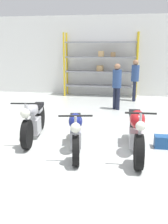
# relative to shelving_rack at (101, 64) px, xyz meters

# --- Properties ---
(ground_plane) EXTENTS (30.00, 30.00, 0.00)m
(ground_plane) POSITION_rel_shelving_rack_xyz_m (0.17, -6.04, -1.46)
(ground_plane) COLOR silver
(back_wall) EXTENTS (30.00, 0.08, 3.60)m
(back_wall) POSITION_rel_shelving_rack_xyz_m (0.17, 0.37, 0.34)
(back_wall) COLOR white
(back_wall) RESTS_ON ground_plane
(shelving_rack) EXTENTS (3.31, 0.63, 2.84)m
(shelving_rack) POSITION_rel_shelving_rack_xyz_m (0.00, 0.00, 0.00)
(shelving_rack) COLOR gold
(shelving_rack) RESTS_ON ground_plane
(motorcycle_silver) EXTENTS (0.67, 2.03, 1.05)m
(motorcycle_silver) POSITION_rel_shelving_rack_xyz_m (-1.08, -5.75, -0.98)
(motorcycle_silver) COLOR black
(motorcycle_silver) RESTS_ON ground_plane
(motorcycle_blue) EXTENTS (0.71, 1.99, 0.99)m
(motorcycle_blue) POSITION_rel_shelving_rack_xyz_m (0.10, -6.34, -1.02)
(motorcycle_blue) COLOR black
(motorcycle_blue) RESTS_ON ground_plane
(motorcycle_red) EXTENTS (0.57, 2.18, 1.09)m
(motorcycle_red) POSITION_rel_shelving_rack_xyz_m (1.40, -6.24, -0.97)
(motorcycle_red) COLOR black
(motorcycle_red) RESTS_ON ground_plane
(person_browsing) EXTENTS (0.45, 0.45, 1.66)m
(person_browsing) POSITION_rel_shelving_rack_xyz_m (0.83, -2.44, -0.48)
(person_browsing) COLOR #1E2338
(person_browsing) RESTS_ON ground_plane
(person_near_rack) EXTENTS (0.35, 0.35, 1.72)m
(person_near_rack) POSITION_rel_shelving_rack_xyz_m (1.52, -0.84, -0.44)
(person_near_rack) COLOR #1E2338
(person_near_rack) RESTS_ON ground_plane
(toolbox) EXTENTS (0.44, 0.26, 0.28)m
(toolbox) POSITION_rel_shelving_rack_xyz_m (2.06, -5.87, -1.32)
(toolbox) COLOR #1E4C8C
(toolbox) RESTS_ON ground_plane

